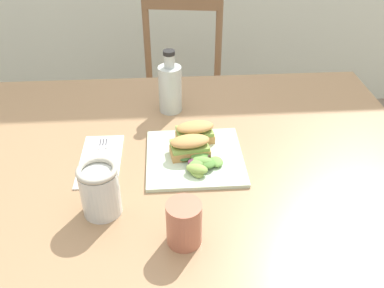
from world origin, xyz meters
name	(u,v)px	position (x,y,z in m)	size (l,w,h in m)	color
dining_table	(166,186)	(-0.08, 0.15, 0.63)	(1.38, 0.91, 0.74)	#997551
chair_wooden_far	(180,95)	(0.00, 1.01, 0.45)	(0.45, 0.45, 0.87)	#8E6642
plate_lunch	(193,157)	(0.00, 0.12, 0.74)	(0.25, 0.25, 0.01)	beige
sandwich_half_front	(190,146)	(-0.01, 0.13, 0.78)	(0.11, 0.08, 0.06)	tan
sandwich_half_back	(195,132)	(0.01, 0.19, 0.78)	(0.11, 0.08, 0.06)	tan
salad_mixed_greens	(199,159)	(0.01, 0.09, 0.76)	(0.13, 0.14, 0.03)	#84A84C
napkin_folded	(100,160)	(-0.25, 0.13, 0.74)	(0.11, 0.22, 0.00)	silver
fork_on_napkin	(101,155)	(-0.25, 0.14, 0.75)	(0.03, 0.19, 0.00)	silver
bottle_cold_brew	(170,90)	(-0.06, 0.38, 0.81)	(0.07, 0.07, 0.20)	black
mason_jar_iced_tea	(100,192)	(-0.22, -0.06, 0.79)	(0.09, 0.09, 0.12)	#C67528
cup_extra_side	(184,223)	(-0.04, -0.16, 0.79)	(0.07, 0.07, 0.10)	#B2664C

